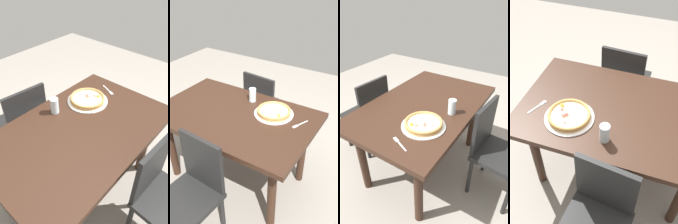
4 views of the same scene
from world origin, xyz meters
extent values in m
plane|color=gray|center=(0.00, 0.00, 0.00)|extent=(6.00, 6.00, 0.00)
cube|color=#331E14|center=(0.00, 0.00, 0.72)|extent=(1.38, 0.89, 0.04)
cylinder|color=#331E14|center=(-0.55, -0.30, 0.35)|extent=(0.07, 0.07, 0.70)
cylinder|color=#331E14|center=(0.55, -0.30, 0.35)|extent=(0.07, 0.07, 0.70)
cylinder|color=#331E14|center=(-0.55, 0.30, 0.35)|extent=(0.07, 0.07, 0.70)
cylinder|color=#331E14|center=(0.55, 0.30, 0.35)|extent=(0.07, 0.07, 0.70)
cylinder|color=black|center=(-0.13, -0.87, 0.21)|extent=(0.04, 0.04, 0.42)
cylinder|color=black|center=(0.25, -0.57, 0.21)|extent=(0.04, 0.04, 0.42)
cylinder|color=black|center=(-0.09, -0.54, 0.21)|extent=(0.04, 0.04, 0.42)
cube|color=black|center=(0.06, -0.72, 0.44)|extent=(0.44, 0.44, 0.04)
cube|color=black|center=(0.08, -0.54, 0.67)|extent=(0.38, 0.07, 0.42)
cylinder|color=black|center=(-0.25, 0.90, 0.21)|extent=(0.04, 0.04, 0.42)
cylinder|color=black|center=(0.09, 0.88, 0.21)|extent=(0.04, 0.04, 0.42)
cylinder|color=black|center=(-0.27, 0.56, 0.21)|extent=(0.04, 0.04, 0.42)
cylinder|color=black|center=(0.07, 0.54, 0.21)|extent=(0.04, 0.04, 0.42)
cube|color=black|center=(-0.09, 0.72, 0.44)|extent=(0.42, 0.42, 0.04)
cube|color=black|center=(-0.10, 0.54, 0.67)|extent=(0.38, 0.05, 0.42)
cylinder|color=white|center=(-0.29, -0.18, 0.75)|extent=(0.34, 0.34, 0.01)
cylinder|color=#B78447|center=(-0.29, -0.18, 0.76)|extent=(0.29, 0.29, 0.02)
cylinder|color=beige|center=(-0.29, -0.18, 0.78)|extent=(0.25, 0.25, 0.01)
torus|color=#B78447|center=(-0.29, -0.18, 0.78)|extent=(0.29, 0.29, 0.02)
sphere|color=#E58C7F|center=(-0.36, -0.15, 0.79)|extent=(0.03, 0.03, 0.03)
sphere|color=gold|center=(-0.37, -0.12, 0.79)|extent=(0.03, 0.03, 0.03)
sphere|color=#E58C7F|center=(-0.31, -0.18, 0.79)|extent=(0.03, 0.03, 0.03)
sphere|color=#E58C7F|center=(-0.29, -0.26, 0.78)|extent=(0.02, 0.02, 0.02)
sphere|color=#E58C7F|center=(-0.32, -0.20, 0.79)|extent=(0.03, 0.03, 0.03)
cube|color=silver|center=(-0.56, -0.18, 0.75)|extent=(0.05, 0.11, 0.00)
cube|color=silver|center=(-0.53, -0.10, 0.75)|extent=(0.04, 0.05, 0.00)
cylinder|color=silver|center=(-0.01, -0.28, 0.81)|extent=(0.07, 0.07, 0.13)
camera|label=1|loc=(0.84, 0.78, 1.82)|focal=34.62mm
camera|label=2|loc=(-1.13, 1.49, 1.93)|focal=40.97mm
camera|label=3|loc=(-1.32, -0.85, 1.65)|focal=32.19mm
camera|label=4|loc=(0.26, -1.27, 2.06)|focal=42.19mm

